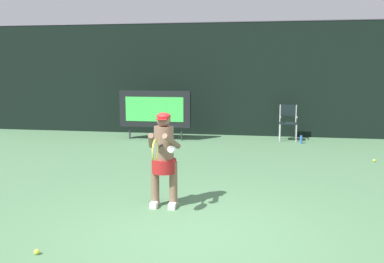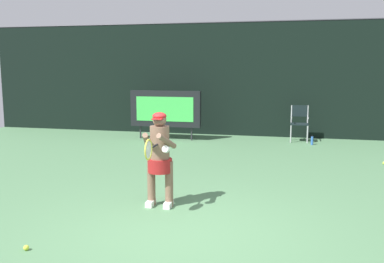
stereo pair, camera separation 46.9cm
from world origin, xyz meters
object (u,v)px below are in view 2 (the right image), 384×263
(tennis_ball_loose, at_px, (26,248))
(scoreboard, at_px, (165,109))
(water_bottle, at_px, (312,141))
(tennis_player, at_px, (160,155))
(tennis_racket, at_px, (149,149))
(umpire_chair, at_px, (299,121))
(tennis_ball_spare, at_px, (384,163))

(tennis_ball_loose, bearing_deg, scoreboard, 94.41)
(scoreboard, bearing_deg, water_bottle, 0.57)
(water_bottle, bearing_deg, scoreboard, -179.43)
(tennis_player, bearing_deg, tennis_racket, -89.39)
(umpire_chair, relative_size, water_bottle, 4.08)
(tennis_ball_spare, bearing_deg, tennis_ball_loose, -131.34)
(tennis_racket, bearing_deg, tennis_ball_loose, -121.36)
(umpire_chair, distance_m, tennis_racket, 7.60)
(tennis_ball_spare, bearing_deg, tennis_player, -136.26)
(water_bottle, distance_m, tennis_ball_loose, 9.01)
(umpire_chair, height_order, tennis_ball_spare, umpire_chair)
(water_bottle, distance_m, tennis_player, 6.77)
(tennis_ball_loose, relative_size, tennis_ball_spare, 1.00)
(umpire_chair, bearing_deg, tennis_player, -108.84)
(umpire_chair, bearing_deg, tennis_racket, -107.49)
(tennis_ball_loose, bearing_deg, umpire_chair, 68.71)
(umpire_chair, bearing_deg, tennis_ball_loose, -111.29)
(tennis_player, distance_m, tennis_ball_spare, 5.82)
(water_bottle, bearing_deg, tennis_ball_spare, -55.65)
(tennis_player, bearing_deg, scoreboard, 105.74)
(scoreboard, bearing_deg, tennis_ball_loose, -85.59)
(tennis_ball_spare, bearing_deg, umpire_chair, 124.62)
(tennis_racket, bearing_deg, tennis_ball_spare, 53.25)
(scoreboard, xyz_separation_m, water_bottle, (4.38, 0.04, -0.82))
(tennis_racket, distance_m, tennis_ball_spare, 6.22)
(tennis_ball_loose, bearing_deg, tennis_racket, 52.81)
(scoreboard, relative_size, umpire_chair, 2.04)
(scoreboard, bearing_deg, tennis_racket, -75.43)
(scoreboard, distance_m, water_bottle, 4.46)
(water_bottle, bearing_deg, tennis_player, -113.16)
(tennis_player, height_order, tennis_racket, tennis_player)
(umpire_chair, distance_m, tennis_ball_loose, 9.35)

